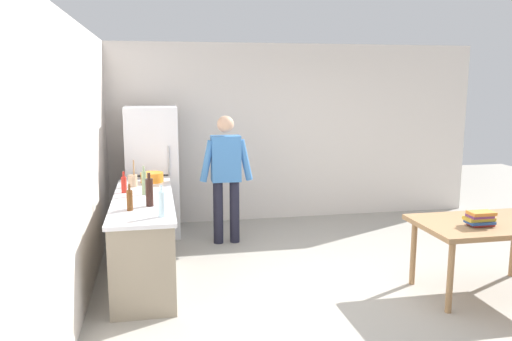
{
  "coord_description": "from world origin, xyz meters",
  "views": [
    {
      "loc": [
        -1.84,
        -4.73,
        2.15
      ],
      "look_at": [
        -0.71,
        1.04,
        1.11
      ],
      "focal_mm": 36.01,
      "sensor_mm": 36.0,
      "label": 1
    }
  ],
  "objects_px": {
    "book_stack": "(480,218)",
    "utensil_jar": "(133,180)",
    "bottle_beer_brown": "(130,200)",
    "bottle_vinegar_tall": "(144,183)",
    "refrigerator": "(153,172)",
    "bottle_sauce_red": "(124,184)",
    "cooking_pot": "(152,177)",
    "person": "(226,171)",
    "bottle_water_clear": "(162,203)",
    "bottle_wine_dark": "(149,192)",
    "dining_table": "(487,229)"
  },
  "relations": [
    {
      "from": "refrigerator",
      "to": "bottle_wine_dark",
      "type": "xyz_separation_m",
      "value": [
        -0.02,
        -1.99,
        0.15
      ]
    },
    {
      "from": "bottle_wine_dark",
      "to": "cooking_pot",
      "type": "bearing_deg",
      "value": 89.12
    },
    {
      "from": "person",
      "to": "bottle_sauce_red",
      "type": "relative_size",
      "value": 7.08
    },
    {
      "from": "dining_table",
      "to": "bottle_wine_dark",
      "type": "xyz_separation_m",
      "value": [
        -3.32,
        0.71,
        0.37
      ]
    },
    {
      "from": "person",
      "to": "bottle_beer_brown",
      "type": "bearing_deg",
      "value": -126.2
    },
    {
      "from": "person",
      "to": "refrigerator",
      "type": "bearing_deg",
      "value": 149.77
    },
    {
      "from": "utensil_jar",
      "to": "bottle_beer_brown",
      "type": "relative_size",
      "value": 1.23
    },
    {
      "from": "dining_table",
      "to": "utensil_jar",
      "type": "relative_size",
      "value": 4.37
    },
    {
      "from": "person",
      "to": "utensil_jar",
      "type": "relative_size",
      "value": 5.31
    },
    {
      "from": "utensil_jar",
      "to": "bottle_wine_dark",
      "type": "distance_m",
      "value": 1.04
    },
    {
      "from": "utensil_jar",
      "to": "bottle_sauce_red",
      "type": "height_order",
      "value": "utensil_jar"
    },
    {
      "from": "bottle_sauce_red",
      "to": "utensil_jar",
      "type": "bearing_deg",
      "value": 75.65
    },
    {
      "from": "refrigerator",
      "to": "utensil_jar",
      "type": "distance_m",
      "value": 1.0
    },
    {
      "from": "bottle_wine_dark",
      "to": "book_stack",
      "type": "height_order",
      "value": "bottle_wine_dark"
    },
    {
      "from": "person",
      "to": "bottle_beer_brown",
      "type": "relative_size",
      "value": 6.54
    },
    {
      "from": "dining_table",
      "to": "bottle_wine_dark",
      "type": "bearing_deg",
      "value": 167.98
    },
    {
      "from": "bottle_sauce_red",
      "to": "cooking_pot",
      "type": "bearing_deg",
      "value": 61.36
    },
    {
      "from": "bottle_sauce_red",
      "to": "book_stack",
      "type": "distance_m",
      "value": 3.76
    },
    {
      "from": "bottle_beer_brown",
      "to": "dining_table",
      "type": "bearing_deg",
      "value": -9.1
    },
    {
      "from": "bottle_wine_dark",
      "to": "book_stack",
      "type": "distance_m",
      "value": 3.27
    },
    {
      "from": "bottle_vinegar_tall",
      "to": "book_stack",
      "type": "xyz_separation_m",
      "value": [
        3.22,
        -1.36,
        -0.21
      ]
    },
    {
      "from": "dining_table",
      "to": "utensil_jar",
      "type": "height_order",
      "value": "utensil_jar"
    },
    {
      "from": "bottle_vinegar_tall",
      "to": "book_stack",
      "type": "bearing_deg",
      "value": -22.99
    },
    {
      "from": "person",
      "to": "bottle_sauce_red",
      "type": "bearing_deg",
      "value": -149.39
    },
    {
      "from": "dining_table",
      "to": "cooking_pot",
      "type": "distance_m",
      "value": 3.85
    },
    {
      "from": "refrigerator",
      "to": "person",
      "type": "xyz_separation_m",
      "value": [
        0.95,
        -0.55,
        0.08
      ]
    },
    {
      "from": "refrigerator",
      "to": "bottle_vinegar_tall",
      "type": "bearing_deg",
      "value": -93.32
    },
    {
      "from": "dining_table",
      "to": "person",
      "type": "bearing_deg",
      "value": 137.59
    },
    {
      "from": "bottle_beer_brown",
      "to": "bottle_wine_dark",
      "type": "height_order",
      "value": "bottle_wine_dark"
    },
    {
      "from": "dining_table",
      "to": "cooking_pot",
      "type": "relative_size",
      "value": 3.5
    },
    {
      "from": "dining_table",
      "to": "bottle_wine_dark",
      "type": "distance_m",
      "value": 3.42
    },
    {
      "from": "person",
      "to": "bottle_wine_dark",
      "type": "xyz_separation_m",
      "value": [
        -0.97,
        -1.44,
        0.07
      ]
    },
    {
      "from": "bottle_wine_dark",
      "to": "bottle_sauce_red",
      "type": "xyz_separation_m",
      "value": [
        -0.29,
        0.69,
        -0.05
      ]
    },
    {
      "from": "cooking_pot",
      "to": "bottle_wine_dark",
      "type": "relative_size",
      "value": 1.18
    },
    {
      "from": "bottle_beer_brown",
      "to": "bottle_water_clear",
      "type": "bearing_deg",
      "value": -44.29
    },
    {
      "from": "cooking_pot",
      "to": "book_stack",
      "type": "distance_m",
      "value": 3.76
    },
    {
      "from": "book_stack",
      "to": "refrigerator",
      "type": "bearing_deg",
      "value": 138.12
    },
    {
      "from": "person",
      "to": "cooking_pot",
      "type": "bearing_deg",
      "value": -169.18
    },
    {
      "from": "person",
      "to": "dining_table",
      "type": "bearing_deg",
      "value": -42.41
    },
    {
      "from": "bottle_sauce_red",
      "to": "book_stack",
      "type": "bearing_deg",
      "value": -23.69
    },
    {
      "from": "bottle_beer_brown",
      "to": "bottle_vinegar_tall",
      "type": "xyz_separation_m",
      "value": [
        0.13,
        0.69,
        0.03
      ]
    },
    {
      "from": "bottle_water_clear",
      "to": "bottle_wine_dark",
      "type": "bearing_deg",
      "value": 104.53
    },
    {
      "from": "person",
      "to": "dining_table",
      "type": "distance_m",
      "value": 3.2
    },
    {
      "from": "cooking_pot",
      "to": "person",
      "type": "bearing_deg",
      "value": 10.82
    },
    {
      "from": "book_stack",
      "to": "utensil_jar",
      "type": "bearing_deg",
      "value": 151.35
    },
    {
      "from": "refrigerator",
      "to": "bottle_sauce_red",
      "type": "distance_m",
      "value": 1.34
    },
    {
      "from": "bottle_wine_dark",
      "to": "book_stack",
      "type": "xyz_separation_m",
      "value": [
        3.16,
        -0.82,
        -0.22
      ]
    },
    {
      "from": "bottle_water_clear",
      "to": "book_stack",
      "type": "xyz_separation_m",
      "value": [
        3.04,
        -0.38,
        -0.2
      ]
    },
    {
      "from": "utensil_jar",
      "to": "book_stack",
      "type": "height_order",
      "value": "utensil_jar"
    },
    {
      "from": "book_stack",
      "to": "bottle_beer_brown",
      "type": "bearing_deg",
      "value": 168.63
    }
  ]
}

